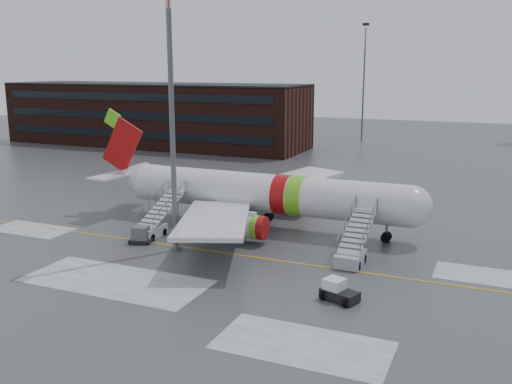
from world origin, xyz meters
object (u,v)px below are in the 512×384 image
at_px(airliner, 255,193).
at_px(airstair_aft, 154,224).
at_px(airstair_fwd, 353,249).
at_px(light_mast_near, 171,97).
at_px(uld_container, 141,235).
at_px(pushback_tug, 338,291).

bearing_deg(airliner, airstair_aft, -139.07).
xyz_separation_m(airstair_fwd, light_mast_near, (-14.78, -3.09, 12.03)).
relative_size(airliner, airstair_fwd, 4.55).
relative_size(airstair_fwd, uld_container, 3.60).
bearing_deg(airstair_aft, uld_container, -84.99).
bearing_deg(airstair_fwd, airliner, 150.33).
relative_size(airliner, pushback_tug, 12.34).
distance_m(airstair_fwd, light_mast_near, 19.31).
distance_m(pushback_tug, uld_container, 20.48).
bearing_deg(airstair_aft, airliner, 40.93).
height_order(airliner, pushback_tug, airliner).
bearing_deg(pushback_tug, airliner, 130.56).
bearing_deg(airstair_aft, pushback_tug, -21.77).
bearing_deg(airstair_fwd, airstair_aft, 180.00).
bearing_deg(airliner, uld_container, -129.00).
bearing_deg(light_mast_near, airstair_fwd, 11.82).
height_order(airliner, uld_container, airliner).
height_order(uld_container, light_mast_near, light_mast_near).
relative_size(airstair_fwd, airstair_aft, 1.00).
bearing_deg(light_mast_near, pushback_tug, -17.23).
xyz_separation_m(airliner, airstair_fwd, (11.47, -6.54, -2.35)).
relative_size(airstair_aft, pushback_tug, 2.71).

